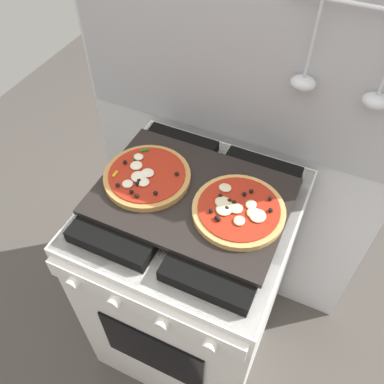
% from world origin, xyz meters
% --- Properties ---
extents(ground_plane, '(4.00, 4.00, 0.00)m').
position_xyz_m(ground_plane, '(0.00, 0.00, 0.00)').
color(ground_plane, '#4C4742').
extents(kitchen_backsplash, '(1.10, 0.09, 1.55)m').
position_xyz_m(kitchen_backsplash, '(0.00, 0.33, 0.79)').
color(kitchen_backsplash, silver).
rests_on(kitchen_backsplash, ground_plane).
extents(stove, '(0.60, 0.64, 0.90)m').
position_xyz_m(stove, '(-0.00, -0.00, 0.45)').
color(stove, white).
rests_on(stove, ground_plane).
extents(baking_tray, '(0.54, 0.38, 0.02)m').
position_xyz_m(baking_tray, '(0.00, 0.00, 0.91)').
color(baking_tray, black).
rests_on(baking_tray, stove).
extents(pizza_left, '(0.25, 0.25, 0.03)m').
position_xyz_m(pizza_left, '(-0.14, -0.00, 0.93)').
color(pizza_left, '#C18947').
rests_on(pizza_left, baking_tray).
extents(pizza_right, '(0.25, 0.25, 0.03)m').
position_xyz_m(pizza_right, '(0.14, -0.01, 0.93)').
color(pizza_right, tan).
rests_on(pizza_right, baking_tray).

